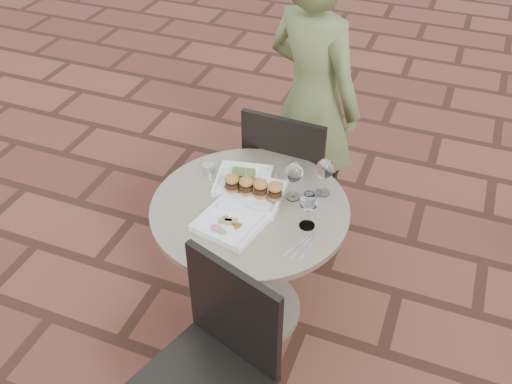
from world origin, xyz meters
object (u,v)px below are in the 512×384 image
(cafe_table, at_px, (250,245))
(plate_sliders, at_px, (253,191))
(chair_near, at_px, (216,353))
(diner, at_px, (313,101))
(plate_tuna, at_px, (231,222))
(plate_salmon, at_px, (243,180))
(chair_far, at_px, (289,169))

(cafe_table, relative_size, plate_sliders, 3.20)
(cafe_table, relative_size, chair_near, 0.97)
(chair_near, bearing_deg, diner, 111.69)
(plate_tuna, bearing_deg, plate_salmon, 102.31)
(cafe_table, bearing_deg, chair_far, 89.75)
(chair_far, xyz_separation_m, diner, (0.03, 0.28, 0.28))
(cafe_table, height_order, chair_near, chair_near)
(chair_far, bearing_deg, cafe_table, 92.13)
(chair_near, distance_m, diner, 1.51)
(diner, bearing_deg, cafe_table, 110.95)
(plate_salmon, bearing_deg, chair_far, 77.25)
(chair_near, xyz_separation_m, plate_salmon, (-0.21, 0.79, 0.20))
(chair_far, relative_size, diner, 0.56)
(cafe_table, height_order, plate_tuna, plate_tuna)
(cafe_table, distance_m, plate_sliders, 0.29)
(cafe_table, relative_size, plate_tuna, 2.93)
(chair_far, xyz_separation_m, plate_salmon, (-0.09, -0.41, 0.20))
(diner, height_order, plate_tuna, diner)
(diner, bearing_deg, plate_salmon, 103.13)
(chair_near, distance_m, plate_tuna, 0.56)
(diner, relative_size, plate_sliders, 5.88)
(plate_salmon, distance_m, plate_sliders, 0.12)
(cafe_table, relative_size, plate_salmon, 3.04)
(plate_salmon, xyz_separation_m, plate_sliders, (0.09, -0.08, 0.02))
(chair_far, relative_size, plate_salmon, 3.14)
(chair_far, relative_size, plate_sliders, 3.31)
(cafe_table, height_order, chair_far, chair_far)
(chair_near, height_order, plate_sliders, chair_near)
(plate_sliders, xyz_separation_m, plate_tuna, (-0.02, -0.20, -0.02))
(plate_sliders, height_order, plate_tuna, plate_sliders)
(plate_sliders, relative_size, plate_tuna, 0.91)
(chair_far, distance_m, diner, 0.40)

